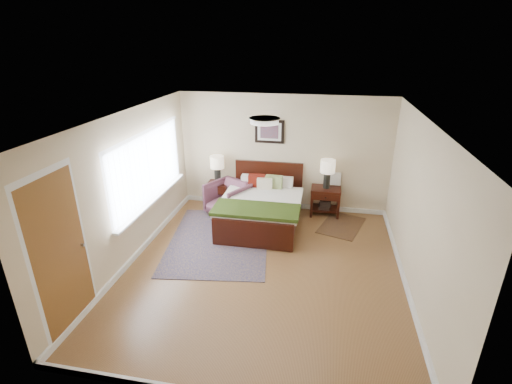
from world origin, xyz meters
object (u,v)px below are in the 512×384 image
nightstand_right (325,199)px  rug_persian (219,240)px  lamp_left (217,165)px  nightstand_left (218,188)px  bed (262,203)px  lamp_right (328,169)px  armchair (228,199)px

nightstand_right → rug_persian: (-1.93, -1.50, -0.36)m
lamp_left → rug_persian: bearing=-73.7°
nightstand_left → lamp_left: size_ratio=0.92×
nightstand_right → nightstand_left: bearing=-179.8°
bed → lamp_right: 1.55m
rug_persian → lamp_left: bearing=98.6°
lamp_left → lamp_right: lamp_right is taller
nightstand_right → armchair: (-2.05, -0.37, -0.01)m
lamp_left → lamp_right: size_ratio=1.00×
bed → rug_persian: size_ratio=0.76×
nightstand_left → lamp_right: size_ratio=0.92×
nightstand_right → lamp_right: (-0.00, 0.01, 0.66)m
lamp_right → lamp_left: bearing=180.0°
armchair → lamp_left: bearing=159.6°
lamp_right → rug_persian: 2.66m
nightstand_right → bed: bearing=-150.7°
lamp_left → armchair: (0.33, -0.38, -0.62)m
bed → rug_persian: 1.14m
nightstand_left → armchair: size_ratio=0.70×
lamp_right → rug_persian: (-1.93, -1.51, -1.02)m
nightstand_left → rug_persian: 1.61m
armchair → rug_persian: bearing=-55.0°
lamp_right → rug_persian: lamp_right is taller
nightstand_right → lamp_left: bearing=179.7°
nightstand_right → lamp_left: lamp_left is taller
bed → armchair: size_ratio=2.43×
rug_persian → armchair: bearing=88.1°
nightstand_right → rug_persian: bearing=-142.2°
armchair → rug_persian: armchair is taller
bed → nightstand_right: 1.45m
bed → lamp_right: lamp_right is taller
rug_persian → nightstand_left: bearing=98.8°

